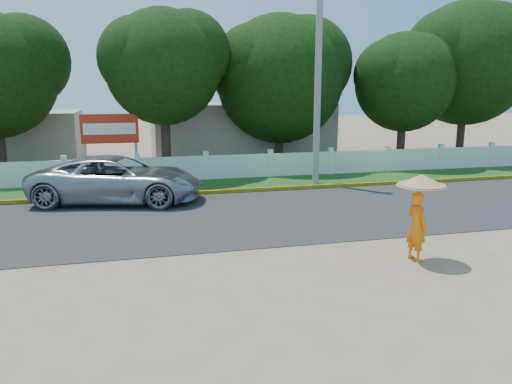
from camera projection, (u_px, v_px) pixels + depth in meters
ground at (276, 262)px, 11.94m from camera, size 120.00×120.00×0.00m
road at (237, 216)px, 16.21m from camera, size 60.00×7.00×0.02m
grass_verge at (211, 185)px, 21.19m from camera, size 60.00×3.50×0.03m
curb at (218, 192)px, 19.56m from camera, size 40.00×0.18×0.16m
fence at (206, 168)px, 22.46m from camera, size 40.00×0.10×1.10m
building_near at (239, 131)px, 29.41m from camera, size 10.00×6.00×3.20m
building_far at (3, 138)px, 27.29m from camera, size 8.00×5.00×2.80m
utility_pole at (318, 77)px, 20.64m from camera, size 0.28×0.28×9.01m
vehicle at (117, 179)px, 18.01m from camera, size 6.52×4.12×1.68m
monk_with_parasol at (419, 205)px, 11.78m from camera, size 1.15×1.15×2.10m
billboard at (110, 132)px, 22.19m from camera, size 2.50×0.13×2.95m
tree_row at (260, 74)px, 25.13m from camera, size 36.52×7.44×8.89m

